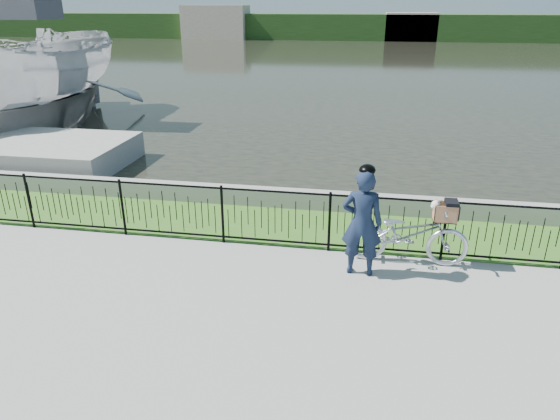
% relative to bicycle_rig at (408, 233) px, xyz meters
% --- Properties ---
extents(ground, '(120.00, 120.00, 0.00)m').
position_rel_bicycle_rig_xyz_m(ground, '(-2.37, -1.40, -0.55)').
color(ground, gray).
rests_on(ground, ground).
extents(grass_strip, '(60.00, 2.00, 0.01)m').
position_rel_bicycle_rig_xyz_m(grass_strip, '(-2.37, 1.20, -0.55)').
color(grass_strip, '#386720').
rests_on(grass_strip, ground).
extents(water, '(120.00, 120.00, 0.00)m').
position_rel_bicycle_rig_xyz_m(water, '(-2.37, 31.60, -0.55)').
color(water, black).
rests_on(water, ground).
extents(quay_wall, '(60.00, 0.30, 0.40)m').
position_rel_bicycle_rig_xyz_m(quay_wall, '(-2.37, 2.20, -0.35)').
color(quay_wall, gray).
rests_on(quay_wall, ground).
extents(fence, '(14.00, 0.06, 1.15)m').
position_rel_bicycle_rig_xyz_m(fence, '(-2.37, 0.20, 0.02)').
color(fence, black).
rests_on(fence, ground).
extents(far_treeline, '(120.00, 6.00, 3.00)m').
position_rel_bicycle_rig_xyz_m(far_treeline, '(-2.37, 58.60, 0.95)').
color(far_treeline, '#24431A').
rests_on(far_treeline, ground).
extents(far_building_left, '(8.00, 4.00, 4.00)m').
position_rel_bicycle_rig_xyz_m(far_building_left, '(-20.37, 56.60, 1.45)').
color(far_building_left, '#B4A291').
rests_on(far_building_left, ground).
extents(far_building_right, '(6.00, 3.00, 3.20)m').
position_rel_bicycle_rig_xyz_m(far_building_right, '(3.63, 57.10, 1.05)').
color(far_building_right, '#B4A291').
rests_on(far_building_right, ground).
extents(bicycle_rig, '(2.07, 0.72, 1.22)m').
position_rel_bicycle_rig_xyz_m(bicycle_rig, '(0.00, 0.00, 0.00)').
color(bicycle_rig, silver).
rests_on(bicycle_rig, ground).
extents(cyclist, '(0.67, 0.44, 1.90)m').
position_rel_bicycle_rig_xyz_m(cyclist, '(-0.80, -0.51, 0.38)').
color(cyclist, '#121C32').
rests_on(cyclist, ground).
extents(boat_near, '(4.10, 9.32, 5.31)m').
position_rel_bicycle_rig_xyz_m(boat_near, '(-12.90, 8.73, 1.34)').
color(boat_near, '#B5B5B6').
rests_on(boat_near, water).
extents(boat_far, '(9.71, 11.86, 2.15)m').
position_rel_bicycle_rig_xyz_m(boat_far, '(-13.17, 8.17, 0.52)').
color(boat_far, '#B5B5B6').
rests_on(boat_far, water).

